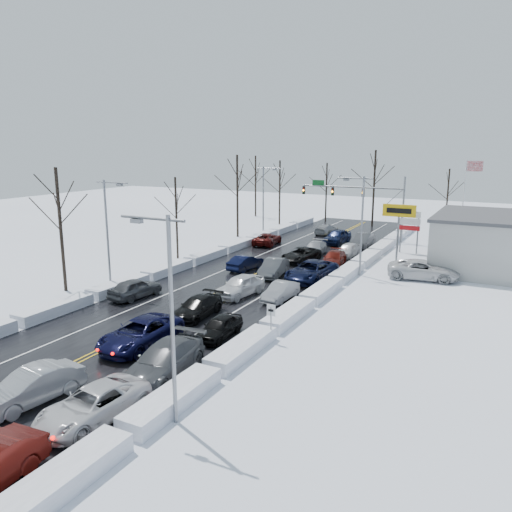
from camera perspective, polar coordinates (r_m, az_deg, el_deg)
The scene contains 44 objects.
ground at distance 41.12m, azimuth -3.71°, elevation -3.96°, with size 160.00×160.00×0.00m, color white.
road_surface at distance 42.77m, azimuth -2.32°, elevation -3.28°, with size 14.00×84.00×0.01m, color black.
snow_bank_left at distance 46.91m, azimuth -10.40°, elevation -2.06°, with size 1.48×72.00×0.78m, color white.
snow_bank_right at distance 39.68m, azimuth 7.27°, elevation -4.66°, with size 1.48×72.00×0.78m, color white.
traffic_signal_mast at distance 64.26m, azimuth 12.09°, elevation 6.75°, with size 13.28×0.39×8.00m.
tires_plus_sign at distance 51.08m, azimuth 16.03°, elevation 4.55°, with size 3.20×0.34×6.00m.
used_vehicles_sign at distance 57.15m, azimuth 17.17°, elevation 3.59°, with size 2.20×0.22×4.65m.
speed_limit_sign at distance 30.18m, azimuth 1.73°, elevation -6.88°, with size 0.55×0.09×2.35m.
flagpole at distance 64.12m, azimuth 22.80°, elevation 6.44°, with size 1.87×1.20×10.00m.
streetlight_se at distance 20.87m, azimuth -10.09°, elevation -5.40°, with size 3.20×0.25×9.00m.
streetlight_ne at distance 45.77m, azimuth 11.80°, elevation 4.30°, with size 3.20×0.25×9.00m.
streetlight_sw at distance 41.86m, azimuth -16.49°, elevation 3.30°, with size 3.20×0.25×9.00m.
streetlight_nw at distance 64.78m, azimuth 0.99°, elevation 6.92°, with size 3.20×0.25×9.00m.
tree_left_b at distance 42.60m, azimuth -21.62°, elevation 5.36°, with size 4.00×4.00×10.00m.
tree_left_c at distance 52.27m, azimuth -9.14°, elevation 6.10°, with size 3.40×3.40×8.50m.
tree_left_d at distance 64.22m, azimuth -2.16°, elevation 8.68°, with size 4.20×4.20×10.50m.
tree_left_e at distance 74.73m, azimuth 2.74°, elevation 8.68°, with size 3.80×3.80×9.50m.
tree_far_a at distance 83.26m, azimuth -0.05°, elevation 9.33°, with size 4.00×4.00×10.00m.
tree_far_b at distance 79.41m, azimuth 8.07°, elevation 8.55°, with size 3.60×3.60×9.00m.
tree_far_c at distance 75.08m, azimuth 13.41°, elevation 9.18°, with size 4.40×4.40×11.00m.
tree_far_d at distance 74.85m, azimuth 21.12°, elevation 7.33°, with size 3.40×3.40×8.50m.
queued_car_1 at distance 26.23m, azimuth -24.08°, elevation -15.05°, with size 1.69×4.85×1.60m, color #9EA1A6.
queued_car_2 at distance 30.89m, azimuth -12.98°, elevation -9.99°, with size 2.69×5.84×1.62m, color black.
queued_car_3 at distance 35.16m, azimuth -6.73°, elevation -6.92°, with size 1.95×4.79×1.39m, color black.
queued_car_4 at distance 39.71m, azimuth -1.83°, elevation -4.54°, with size 1.96×4.88×1.66m, color silver.
queued_car_5 at distance 45.53m, azimuth 2.03°, elevation -2.31°, with size 1.66×4.77×1.57m, color #46494C.
queued_car_6 at distance 51.19m, azimuth 5.12°, elevation -0.68°, with size 2.43×5.27×1.47m, color black.
queued_car_7 at distance 54.76m, azimuth 6.74°, elevation 0.16°, with size 1.97×4.84×1.40m, color #94969B.
queued_car_8 at distance 61.32m, azimuth 9.22°, elevation 1.42°, with size 2.02×5.03×1.71m, color #0B1332.
queued_car_10 at distance 23.90m, azimuth -18.01°, elevation -17.35°, with size 2.41×5.22×1.45m, color silver.
queued_car_11 at distance 27.04m, azimuth -10.36°, elevation -13.24°, with size 2.34×5.77×1.67m, color #47494C.
queued_car_12 at distance 31.47m, azimuth -4.19°, elevation -9.26°, with size 1.60×3.98×1.35m, color black.
queued_car_13 at distance 38.68m, azimuth 2.81°, elevation -5.02°, with size 1.44×4.14×1.36m, color #92949A.
queued_car_14 at distance 44.33m, azimuth 6.32°, elevation -2.79°, with size 2.86×6.20×1.72m, color black.
queued_car_15 at distance 50.16m, azimuth 8.87°, elevation -1.05°, with size 1.93×4.74×1.38m, color #51110A.
queued_car_16 at distance 54.34m, azimuth 10.44°, elevation -0.06°, with size 1.73×4.31×1.47m, color silver.
queued_car_17 at distance 59.90m, azimuth 12.12°, elevation 1.04°, with size 1.68×4.82×1.59m, color #414346.
oncoming_car_0 at distance 47.79m, azimuth -1.21°, elevation -1.58°, with size 1.50×4.30×1.42m, color black.
oncoming_car_1 at distance 59.78m, azimuth 1.30°, elevation 1.29°, with size 2.35×5.11×1.42m, color #440A09.
oncoming_car_2 at distance 67.55m, azimuth 8.03°, elevation 2.48°, with size 1.88×4.63×1.34m, color gray.
oncoming_car_3 at distance 40.32m, azimuth -13.58°, elevation -4.63°, with size 1.84×4.58×1.56m, color #444649.
parked_car_0 at distance 46.89m, azimuth 18.52°, elevation -2.53°, with size 2.84×6.16×1.71m, color silver.
parked_car_1 at distance 51.93m, azimuth 22.89°, elevation -1.44°, with size 1.86×4.58×1.33m, color #383A3C.
parked_car_2 at distance 58.40m, azimuth 21.51°, elevation 0.14°, with size 1.90×4.72×1.61m, color black.
Camera 1 is at (20.58, -33.63, 11.68)m, focal length 35.00 mm.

